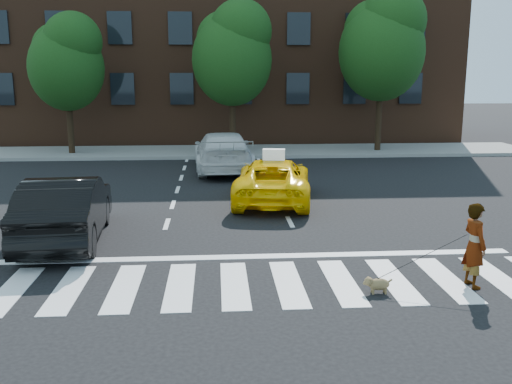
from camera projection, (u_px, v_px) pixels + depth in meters
ground at (235, 285)px, 10.50m from camera, size 120.00×120.00×0.00m
crosswalk at (235, 285)px, 10.50m from camera, size 13.00×2.40×0.01m
stop_line at (232, 257)px, 12.06m from camera, size 12.00×0.30×0.01m
sidewalk_far at (222, 151)px, 27.56m from camera, size 30.00×4.00×0.15m
building at (219, 35)px, 33.66m from camera, size 26.00×10.00×12.00m
tree_left at (67, 59)px, 25.69m from camera, size 3.39×3.38×6.50m
tree_mid at (233, 50)px, 26.12m from camera, size 3.69×3.69×7.10m
tree_right at (383, 41)px, 26.53m from camera, size 4.00×4.00×7.70m
taxi at (273, 180)px, 17.18m from camera, size 2.78×4.93×1.30m
black_sedan at (66, 209)px, 13.11m from camera, size 1.97×4.72×1.52m
white_suv at (223, 152)px, 22.43m from camera, size 2.41×5.43×1.55m
woman at (474, 245)px, 10.27m from camera, size 0.45×0.62×1.56m
dog at (377, 284)px, 10.07m from camera, size 0.53×0.21×0.30m
taxi_sign at (274, 154)px, 16.82m from camera, size 0.68×0.37×0.32m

